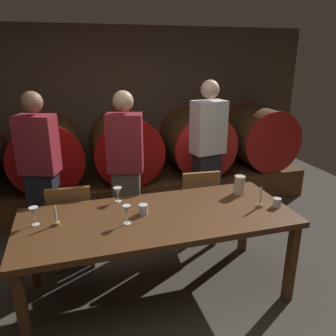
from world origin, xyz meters
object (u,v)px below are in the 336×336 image
object	(u,v)px
wine_barrel_left	(48,153)
chair_right	(198,203)
guest_center	(126,166)
wine_barrel_far_right	(259,137)
dining_table	(158,223)
chair_left	(71,221)
guest_left	(41,171)
wine_barrel_center	(125,147)
guest_right	(207,153)
candle_right	(260,201)
pitcher	(239,185)
candle_left	(56,219)
wine_glass_center	(118,192)
wine_glass_right	(127,211)
wine_barrel_right	(196,142)
wine_glass_left	(34,212)
cup_left	(143,209)
cup_right	(277,202)

from	to	relation	value
wine_barrel_left	chair_right	xyz separation A→B (m)	(1.57, -1.23, -0.36)
wine_barrel_left	guest_center	bearing A→B (deg)	-45.22
wine_barrel_far_right	dining_table	world-z (taller)	wine_barrel_far_right
chair_left	guest_left	distance (m)	0.66
wine_barrel_center	chair_right	size ratio (longest dim) A/B	1.01
guest_right	candle_right	xyz separation A→B (m)	(-0.03, -1.24, -0.09)
wine_barrel_center	guest_center	world-z (taller)	guest_center
guest_center	candle_right	world-z (taller)	guest_center
chair_right	pitcher	size ratio (longest dim) A/B	4.95
wine_barrel_far_right	candle_left	size ratio (longest dim) A/B	4.88
candle_right	wine_glass_center	bearing A→B (deg)	158.15
wine_barrel_far_right	wine_glass_center	size ratio (longest dim) A/B	6.59
wine_barrel_center	guest_center	bearing A→B (deg)	-99.18
guest_left	wine_glass_right	size ratio (longest dim) A/B	10.89
wine_barrel_left	wine_barrel_right	world-z (taller)	same
candle_right	pitcher	world-z (taller)	candle_right
wine_barrel_far_right	wine_glass_left	size ratio (longest dim) A/B	5.97
wine_barrel_left	wine_glass_right	distance (m)	2.10
wine_barrel_right	candle_left	distance (m)	2.65
wine_barrel_right	guest_left	size ratio (longest dim) A/B	0.53
candle_right	pitcher	bearing A→B (deg)	96.02
chair_left	guest_left	xyz separation A→B (m)	(-0.26, 0.46, 0.38)
candle_right	wine_barrel_left	bearing A→B (deg)	132.08
wine_glass_center	pitcher	bearing A→B (deg)	-7.67
chair_right	wine_glass_center	bearing A→B (deg)	24.39
wine_glass_center	wine_glass_left	bearing A→B (deg)	-159.91
dining_table	cup_left	world-z (taller)	cup_left
wine_barrel_far_right	candle_right	size ratio (longest dim) A/B	4.37
wine_barrel_left	cup_left	size ratio (longest dim) A/B	10.46
wine_barrel_right	wine_glass_right	size ratio (longest dim) A/B	5.72
guest_right	cup_left	world-z (taller)	guest_right
guest_right	wine_glass_center	bearing A→B (deg)	23.19
wine_glass_center	guest_left	bearing A→B (deg)	132.92
wine_barrel_right	wine_glass_center	bearing A→B (deg)	-131.03
guest_center	wine_glass_center	distance (m)	0.72
wine_barrel_center	dining_table	world-z (taller)	wine_barrel_center
chair_right	candle_left	size ratio (longest dim) A/B	4.81
chair_right	candle_right	world-z (taller)	candle_right
candle_right	wine_glass_left	size ratio (longest dim) A/B	1.37
dining_table	candle_right	bearing A→B (deg)	-6.47
chair_right	wine_glass_left	bearing A→B (deg)	24.55
wine_barrel_right	guest_center	xyz separation A→B (m)	(-1.16, -0.86, 0.02)
dining_table	cup_right	size ratio (longest dim) A/B	28.99
wine_barrel_right	chair_right	distance (m)	1.36
chair_left	candle_left	xyz separation A→B (m)	(-0.10, -0.59, 0.33)
candle_left	cup_right	xyz separation A→B (m)	(1.84, -0.20, -0.01)
wine_barrel_left	candle_right	bearing A→B (deg)	-47.92
chair_left	guest_right	bearing A→B (deg)	-160.07
guest_center	pitcher	bearing A→B (deg)	154.41
wine_barrel_left	guest_right	xyz separation A→B (m)	(1.86, -0.79, 0.06)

